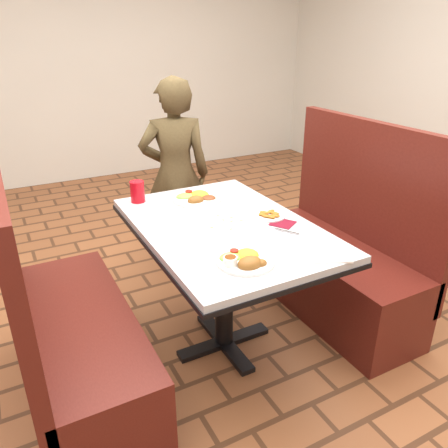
{
  "coord_description": "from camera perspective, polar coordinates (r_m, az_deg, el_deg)",
  "views": [
    {
      "loc": [
        -0.94,
        -1.77,
        1.64
      ],
      "look_at": [
        0.0,
        0.0,
        0.75
      ],
      "focal_mm": 35.0,
      "sensor_mm": 36.0,
      "label": 1
    }
  ],
  "objects": [
    {
      "name": "spoon_utensil",
      "position": [
        2.12,
        8.2,
        -0.93
      ],
      "size": [
        0.08,
        0.12,
        0.0
      ],
      "primitive_type": "cube",
      "rotation": [
        0.0,
        0.0,
        0.54
      ],
      "color": "silver",
      "rests_on": "dining_table"
    },
    {
      "name": "knife_utensil",
      "position": [
        1.87,
        4.17,
        -4.14
      ],
      "size": [
        0.03,
        0.15,
        0.0
      ],
      "primitive_type": "cube",
      "rotation": [
        0.0,
        0.0,
        -0.15
      ],
      "color": "silver",
      "rests_on": "dining_table"
    },
    {
      "name": "dining_table",
      "position": [
        2.23,
        0.0,
        -2.26
      ],
      "size": [
        0.81,
        1.21,
        0.75
      ],
      "color": "silver",
      "rests_on": "ground"
    },
    {
      "name": "far_dinner_plate",
      "position": [
        2.5,
        -3.6,
        3.68
      ],
      "size": [
        0.27,
        0.27,
        0.07
      ],
      "rotation": [
        0.0,
        0.0,
        0.08
      ],
      "color": "white",
      "rests_on": "dining_table"
    },
    {
      "name": "lettuce_shreds",
      "position": [
        2.25,
        0.18,
        0.76
      ],
      "size": [
        0.28,
        0.32,
        0.0
      ],
      "primitive_type": null,
      "color": "#91CE52",
      "rests_on": "dining_table"
    },
    {
      "name": "booth_bench_left",
      "position": [
        2.2,
        -19.28,
        -14.11
      ],
      "size": [
        0.47,
        1.2,
        1.17
      ],
      "color": "#5B1C15",
      "rests_on": "ground"
    },
    {
      "name": "booth_bench_right",
      "position": [
        2.8,
        14.63,
        -4.77
      ],
      "size": [
        0.47,
        1.2,
        1.17
      ],
      "color": "#5B1C15",
      "rests_on": "ground"
    },
    {
      "name": "paper_napkin",
      "position": [
        1.93,
        13.51,
        -3.96
      ],
      "size": [
        0.22,
        0.2,
        0.01
      ],
      "primitive_type": "cube",
      "rotation": [
        0.0,
        0.0,
        -0.47
      ],
      "color": "white",
      "rests_on": "dining_table"
    },
    {
      "name": "maroon_napkin",
      "position": [
        2.21,
        7.68,
        0.09
      ],
      "size": [
        0.15,
        0.15,
        0.0
      ],
      "primitive_type": "cube",
      "rotation": [
        0.0,
        0.0,
        0.56
      ],
      "color": "maroon",
      "rests_on": "dining_table"
    },
    {
      "name": "fork_utensil",
      "position": [
        1.84,
        2.38,
        -4.43
      ],
      "size": [
        0.05,
        0.17,
        0.0
      ],
      "primitive_type": "cube",
      "rotation": [
        0.0,
        0.0,
        -0.23
      ],
      "color": "silver",
      "rests_on": "dining_table"
    },
    {
      "name": "plantain_plate",
      "position": [
        2.28,
        5.92,
        1.13
      ],
      "size": [
        0.16,
        0.16,
        0.02
      ],
      "rotation": [
        0.0,
        0.0,
        -0.07
      ],
      "color": "white",
      "rests_on": "dining_table"
    },
    {
      "name": "diner_person",
      "position": [
        3.18,
        -6.35,
        6.35
      ],
      "size": [
        0.58,
        0.46,
        1.37
      ],
      "primitive_type": "imported",
      "rotation": [
        0.0,
        0.0,
        2.84
      ],
      "color": "brown",
      "rests_on": "ground"
    },
    {
      "name": "red_tumbler",
      "position": [
        2.51,
        -11.24,
        4.18
      ],
      "size": [
        0.08,
        0.08,
        0.12
      ],
      "primitive_type": "cylinder",
      "color": "red",
      "rests_on": "dining_table"
    },
    {
      "name": "near_dinner_plate",
      "position": [
        1.81,
        2.74,
        -4.42
      ],
      "size": [
        0.25,
        0.25,
        0.08
      ],
      "rotation": [
        0.0,
        0.0,
        -0.37
      ],
      "color": "white",
      "rests_on": "dining_table"
    }
  ]
}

